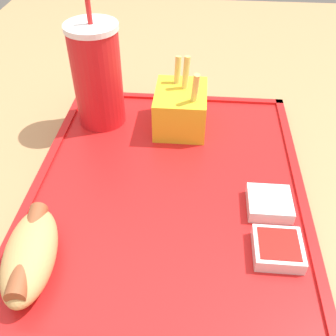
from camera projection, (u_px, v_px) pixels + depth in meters
dining_table at (166, 308)px, 0.80m from camera, size 1.47×0.99×0.75m
food_tray at (168, 188)px, 0.52m from camera, size 0.45×0.36×0.01m
soda_cup at (97, 76)px, 0.58m from camera, size 0.08×0.08×0.19m
hot_dog_far at (30, 254)px, 0.41m from camera, size 0.13×0.07×0.04m
fries_carton at (181, 108)px, 0.60m from camera, size 0.10×0.08×0.11m
sauce_cup_mayo at (269, 203)px, 0.48m from camera, size 0.05×0.05×0.02m
sauce_cup_ketchup at (278, 248)px, 0.43m from camera, size 0.05×0.05×0.02m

